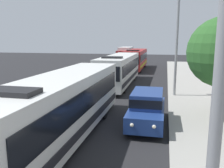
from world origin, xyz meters
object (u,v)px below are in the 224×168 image
object	(u,v)px
bus_middle	(136,59)
white_suv	(147,107)
box_truck_oncoming	(125,55)
roadside_tree	(223,52)
bus_second_in_line	(120,69)
streetlamp_mid	(177,31)
bus_lead	(62,105)

from	to	relation	value
bus_middle	white_suv	world-z (taller)	bus_middle
box_truck_oncoming	roadside_tree	size ratio (longest dim) A/B	1.29
bus_second_in_line	white_suv	distance (m)	11.93
white_suv	streetlamp_mid	world-z (taller)	streetlamp_mid
white_suv	streetlamp_mid	bearing A→B (deg)	76.68
bus_lead	roadside_tree	size ratio (longest dim) A/B	2.14
bus_middle	roadside_tree	distance (m)	24.78
white_suv	streetlamp_mid	distance (m)	8.56
bus_lead	white_suv	world-z (taller)	bus_lead
bus_middle	box_truck_oncoming	xyz separation A→B (m)	(-3.30, 9.62, 0.01)
streetlamp_mid	roadside_tree	size ratio (longest dim) A/B	1.50
streetlamp_mid	white_suv	bearing A→B (deg)	-103.32
bus_lead	roadside_tree	world-z (taller)	roadside_tree
white_suv	streetlamp_mid	size ratio (longest dim) A/B	0.54
bus_second_in_line	bus_middle	world-z (taller)	same
bus_middle	white_suv	size ratio (longest dim) A/B	2.46
roadside_tree	white_suv	bearing A→B (deg)	-160.31
box_truck_oncoming	bus_middle	bearing A→B (deg)	-71.06
streetlamp_mid	bus_second_in_line	bearing A→B (deg)	142.54
bus_middle	bus_second_in_line	bearing A→B (deg)	-90.00
bus_lead	box_truck_oncoming	xyz separation A→B (m)	(-3.30, 37.39, 0.01)
bus_second_in_line	bus_middle	bearing A→B (deg)	90.00
roadside_tree	box_truck_oncoming	bearing A→B (deg)	108.31
white_suv	box_truck_oncoming	world-z (taller)	box_truck_oncoming
bus_middle	box_truck_oncoming	bearing A→B (deg)	108.94
bus_lead	roadside_tree	bearing A→B (deg)	29.43
white_suv	roadside_tree	distance (m)	5.13
bus_second_in_line	box_truck_oncoming	bearing A→B (deg)	98.11
bus_lead	bus_middle	xyz separation A→B (m)	(-0.00, 27.77, -0.00)
white_suv	bus_middle	bearing A→B (deg)	98.46
bus_middle	white_suv	xyz separation A→B (m)	(3.70, -24.87, -0.66)
box_truck_oncoming	bus_second_in_line	bearing A→B (deg)	-81.89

